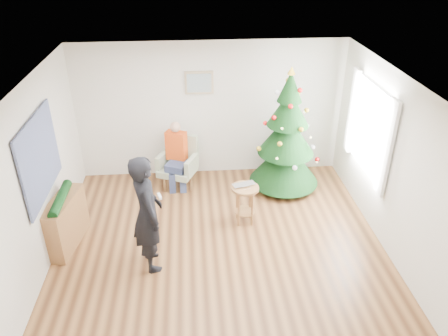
{
  "coord_description": "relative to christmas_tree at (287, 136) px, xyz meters",
  "views": [
    {
      "loc": [
        -0.37,
        -5.19,
        4.31
      ],
      "look_at": [
        0.1,
        0.6,
        1.1
      ],
      "focal_mm": 35.0,
      "sensor_mm": 36.0,
      "label": 1
    }
  ],
  "objects": [
    {
      "name": "floor",
      "position": [
        -1.32,
        -1.8,
        -1.04
      ],
      "size": [
        5.0,
        5.0,
        0.0
      ],
      "primitive_type": "plane",
      "color": "brown",
      "rests_on": "ground"
    },
    {
      "name": "ceiling",
      "position": [
        -1.32,
        -1.8,
        1.56
      ],
      "size": [
        5.0,
        5.0,
        0.0
      ],
      "primitive_type": "plane",
      "rotation": [
        3.14,
        0.0,
        0.0
      ],
      "color": "white",
      "rests_on": "wall_back"
    },
    {
      "name": "wall_back",
      "position": [
        -1.32,
        0.7,
        0.26
      ],
      "size": [
        5.0,
        0.0,
        5.0
      ],
      "primitive_type": "plane",
      "rotation": [
        1.57,
        0.0,
        0.0
      ],
      "color": "silver",
      "rests_on": "floor"
    },
    {
      "name": "wall_front",
      "position": [
        -1.32,
        -4.3,
        0.26
      ],
      "size": [
        5.0,
        0.0,
        5.0
      ],
      "primitive_type": "plane",
      "rotation": [
        -1.57,
        0.0,
        0.0
      ],
      "color": "silver",
      "rests_on": "floor"
    },
    {
      "name": "wall_left",
      "position": [
        -3.82,
        -1.8,
        0.26
      ],
      "size": [
        0.0,
        5.0,
        5.0
      ],
      "primitive_type": "plane",
      "rotation": [
        1.57,
        0.0,
        1.57
      ],
      "color": "silver",
      "rests_on": "floor"
    },
    {
      "name": "wall_right",
      "position": [
        1.18,
        -1.8,
        0.26
      ],
      "size": [
        0.0,
        5.0,
        5.0
      ],
      "primitive_type": "plane",
      "rotation": [
        1.57,
        0.0,
        -1.57
      ],
      "color": "silver",
      "rests_on": "floor"
    },
    {
      "name": "window_panel",
      "position": [
        1.15,
        -0.8,
        0.46
      ],
      "size": [
        0.04,
        1.3,
        1.4
      ],
      "primitive_type": "cube",
      "color": "white",
      "rests_on": "wall_right"
    },
    {
      "name": "curtains",
      "position": [
        1.12,
        -0.8,
        0.46
      ],
      "size": [
        0.05,
        1.75,
        1.5
      ],
      "color": "white",
      "rests_on": "wall_right"
    },
    {
      "name": "christmas_tree",
      "position": [
        0.0,
        0.0,
        0.0
      ],
      "size": [
        1.28,
        1.28,
        2.31
      ],
      "rotation": [
        0.0,
        0.0,
        -0.09
      ],
      "color": "#3F2816",
      "rests_on": "floor"
    },
    {
      "name": "stool",
      "position": [
        -0.87,
        -1.08,
        -0.7
      ],
      "size": [
        0.45,
        0.45,
        0.67
      ],
      "rotation": [
        0.0,
        0.0,
        -0.06
      ],
      "color": "brown",
      "rests_on": "floor"
    },
    {
      "name": "laptop",
      "position": [
        -0.87,
        -1.08,
        -0.35
      ],
      "size": [
        0.42,
        0.33,
        0.03
      ],
      "primitive_type": "imported",
      "rotation": [
        0.0,
        0.0,
        0.29
      ],
      "color": "silver",
      "rests_on": "stool"
    },
    {
      "name": "armchair",
      "position": [
        -1.96,
        0.26,
        -0.69
      ],
      "size": [
        0.82,
        0.8,
        0.95
      ],
      "rotation": [
        0.0,
        0.0,
        -0.41
      ],
      "color": "#9BA988",
      "rests_on": "floor"
    },
    {
      "name": "seated_person",
      "position": [
        -1.98,
        0.22,
        -0.41
      ],
      "size": [
        0.47,
        0.6,
        1.25
      ],
      "rotation": [
        0.0,
        0.0,
        -0.41
      ],
      "color": "navy",
      "rests_on": "armchair"
    },
    {
      "name": "standing_man",
      "position": [
        -2.34,
        -2.0,
        -0.16
      ],
      "size": [
        0.59,
        0.73,
        1.76
      ],
      "primitive_type": "imported",
      "rotation": [
        0.0,
        0.0,
        1.86
      ],
      "color": "black",
      "rests_on": "floor"
    },
    {
      "name": "game_controller",
      "position": [
        -2.15,
        -2.03,
        0.13
      ],
      "size": [
        0.07,
        0.13,
        0.04
      ],
      "primitive_type": "cube",
      "rotation": [
        0.0,
        0.0,
        0.29
      ],
      "color": "white",
      "rests_on": "standing_man"
    },
    {
      "name": "console",
      "position": [
        -3.65,
        -1.43,
        -0.64
      ],
      "size": [
        0.47,
        1.04,
        0.8
      ],
      "primitive_type": "cube",
      "rotation": [
        0.0,
        0.0,
        -0.18
      ],
      "color": "brown",
      "rests_on": "floor"
    },
    {
      "name": "garland",
      "position": [
        -3.65,
        -1.43,
        -0.22
      ],
      "size": [
        0.14,
        0.9,
        0.14
      ],
      "primitive_type": "cylinder",
      "rotation": [
        1.57,
        0.0,
        0.0
      ],
      "color": "black",
      "rests_on": "console"
    },
    {
      "name": "tapestry",
      "position": [
        -3.78,
        -1.5,
        0.51
      ],
      "size": [
        0.03,
        1.5,
        1.15
      ],
      "primitive_type": "cube",
      "color": "black",
      "rests_on": "wall_left"
    },
    {
      "name": "framed_picture",
      "position": [
        -1.52,
        0.67,
        0.81
      ],
      "size": [
        0.52,
        0.05,
        0.42
      ],
      "color": "tan",
      "rests_on": "wall_back"
    }
  ]
}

